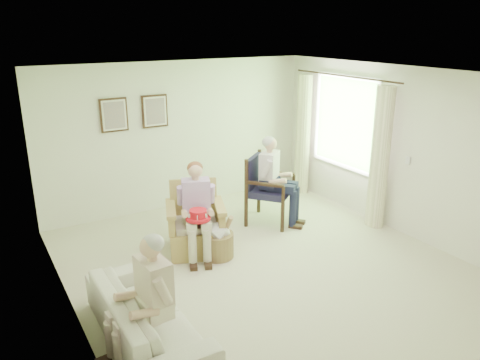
# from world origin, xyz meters

# --- Properties ---
(floor) EXTENTS (5.50, 5.50, 0.00)m
(floor) POSITION_xyz_m (0.00, 0.00, 0.00)
(floor) COLOR beige
(floor) RESTS_ON ground
(back_wall) EXTENTS (5.00, 0.04, 2.60)m
(back_wall) POSITION_xyz_m (0.00, 2.75, 1.30)
(back_wall) COLOR silver
(back_wall) RESTS_ON ground
(front_wall) EXTENTS (5.00, 0.04, 2.60)m
(front_wall) POSITION_xyz_m (0.00, -2.75, 1.30)
(front_wall) COLOR silver
(front_wall) RESTS_ON ground
(left_wall) EXTENTS (0.04, 5.50, 2.60)m
(left_wall) POSITION_xyz_m (-2.50, 0.00, 1.30)
(left_wall) COLOR silver
(left_wall) RESTS_ON ground
(right_wall) EXTENTS (0.04, 5.50, 2.60)m
(right_wall) POSITION_xyz_m (2.50, 0.00, 1.30)
(right_wall) COLOR silver
(right_wall) RESTS_ON ground
(ceiling) EXTENTS (5.00, 5.50, 0.02)m
(ceiling) POSITION_xyz_m (0.00, 0.00, 2.60)
(ceiling) COLOR white
(ceiling) RESTS_ON back_wall
(window) EXTENTS (0.13, 2.50, 1.63)m
(window) POSITION_xyz_m (2.46, 1.20, 1.58)
(window) COLOR #2D6B23
(window) RESTS_ON right_wall
(curtain_left) EXTENTS (0.34, 0.34, 2.30)m
(curtain_left) POSITION_xyz_m (2.33, 0.22, 1.15)
(curtain_left) COLOR #F8E9C2
(curtain_left) RESTS_ON ground
(curtain_right) EXTENTS (0.34, 0.34, 2.30)m
(curtain_right) POSITION_xyz_m (2.33, 2.18, 1.15)
(curtain_right) COLOR #F8E9C2
(curtain_right) RESTS_ON ground
(framed_print_left) EXTENTS (0.45, 0.05, 0.55)m
(framed_print_left) POSITION_xyz_m (-1.15, 2.71, 1.78)
(framed_print_left) COLOR #382114
(framed_print_left) RESTS_ON back_wall
(framed_print_right) EXTENTS (0.45, 0.05, 0.55)m
(framed_print_right) POSITION_xyz_m (-0.45, 2.71, 1.78)
(framed_print_right) COLOR #382114
(framed_print_right) RESTS_ON back_wall
(wicker_armchair) EXTENTS (0.79, 0.78, 1.01)m
(wicker_armchair) POSITION_xyz_m (-0.61, 0.92, 0.32)
(wicker_armchair) COLOR tan
(wicker_armchair) RESTS_ON ground
(wood_armchair) EXTENTS (0.72, 0.68, 1.11)m
(wood_armchair) POSITION_xyz_m (0.93, 1.33, 0.61)
(wood_armchair) COLOR black
(wood_armchair) RESTS_ON ground
(sofa) EXTENTS (1.98, 0.78, 0.58)m
(sofa) POSITION_xyz_m (-1.95, -0.72, 0.29)
(sofa) COLOR beige
(sofa) RESTS_ON ground
(person_wicker) EXTENTS (0.40, 0.63, 1.34)m
(person_wicker) POSITION_xyz_m (-0.61, 0.79, 0.78)
(person_wicker) COLOR beige
(person_wicker) RESTS_ON ground
(person_dark) EXTENTS (0.40, 0.63, 1.44)m
(person_dark) POSITION_xyz_m (0.93, 1.14, 0.86)
(person_dark) COLOR #191C37
(person_dark) RESTS_ON ground
(person_sofa) EXTENTS (0.42, 0.62, 1.25)m
(person_sofa) POSITION_xyz_m (-1.95, -0.94, 0.71)
(person_sofa) COLOR beige
(person_sofa) RESTS_ON ground
(red_hat) EXTENTS (0.35, 0.35, 0.14)m
(red_hat) POSITION_xyz_m (-0.71, 0.60, 0.68)
(red_hat) COLOR red
(red_hat) RESTS_ON person_wicker
(hatbox) EXTENTS (0.58, 0.58, 0.68)m
(hatbox) POSITION_xyz_m (-0.42, 0.57, 0.26)
(hatbox) COLOR tan
(hatbox) RESTS_ON ground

